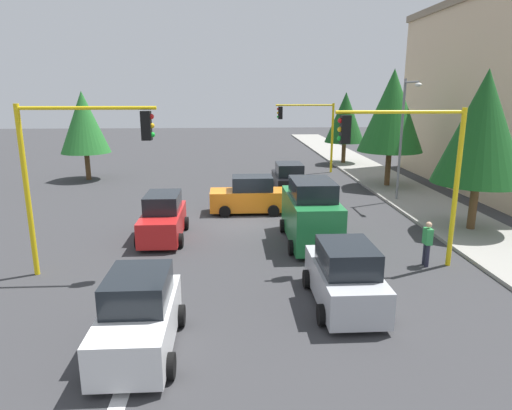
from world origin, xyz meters
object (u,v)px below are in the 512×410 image
at_px(traffic_signal_far_left, 309,124).
at_px(delivery_van_green, 311,214).
at_px(tree_opposite_side, 84,122).
at_px(traffic_signal_near_left, 410,157).
at_px(pedestrian_crossing, 427,242).
at_px(street_lamp_curbside, 405,128).
at_px(tree_roadside_far, 345,118).
at_px(car_silver, 345,277).
at_px(car_white, 139,317).
at_px(car_red, 163,218).
at_px(tree_roadside_mid, 392,111).
at_px(tree_roadside_near, 483,128).
at_px(car_orange, 249,196).
at_px(car_black, 289,180).
at_px(traffic_signal_near_right, 77,157).

distance_m(traffic_signal_far_left, delivery_van_green, 17.53).
xyz_separation_m(traffic_signal_far_left, tree_opposite_side, (2.00, -16.66, 0.31)).
xyz_separation_m(traffic_signal_near_left, delivery_van_green, (-2.89, -2.92, -2.80)).
bearing_deg(traffic_signal_near_left, pedestrian_crossing, 89.67).
bearing_deg(street_lamp_curbside, tree_roadside_far, 178.81).
xyz_separation_m(tree_opposite_side, pedestrian_crossing, (18.01, 17.63, -3.25)).
height_order(delivery_van_green, car_silver, delivery_van_green).
height_order(traffic_signal_far_left, pedestrian_crossing, traffic_signal_far_left).
bearing_deg(delivery_van_green, car_white, -35.59).
xyz_separation_m(street_lamp_curbside, car_silver, (12.55, -6.39, -3.45)).
bearing_deg(traffic_signal_far_left, pedestrian_crossing, 2.78).
distance_m(car_red, pedestrian_crossing, 10.92).
relative_size(tree_roadside_mid, pedestrian_crossing, 4.55).
bearing_deg(tree_roadside_mid, car_red, -53.34).
relative_size(tree_roadside_near, tree_roadside_mid, 0.94).
distance_m(traffic_signal_far_left, car_orange, 13.42).
bearing_deg(tree_roadside_mid, pedestrian_crossing, -13.53).
height_order(tree_roadside_mid, car_black, tree_roadside_mid).
height_order(car_white, car_black, same).
xyz_separation_m(traffic_signal_near_left, traffic_signal_near_right, (0.00, -11.45, 0.10)).
height_order(traffic_signal_far_left, tree_roadside_far, tree_roadside_far).
relative_size(tree_opposite_side, car_white, 1.67).
distance_m(tree_opposite_side, tree_roadside_near, 25.66).
height_order(traffic_signal_far_left, car_orange, traffic_signal_far_left).
bearing_deg(traffic_signal_near_left, car_orange, -146.49).
xyz_separation_m(tree_opposite_side, tree_roadside_near, (14.00, 21.50, 0.62)).
bearing_deg(car_red, traffic_signal_near_left, 67.20).
distance_m(car_black, car_silver, 15.36).
distance_m(traffic_signal_near_right, tree_opposite_side, 18.75).
distance_m(car_red, car_silver, 9.35).
xyz_separation_m(tree_roadside_mid, car_white, (19.08, -12.91, -4.18)).
bearing_deg(delivery_van_green, street_lamp_curbside, 136.37).
relative_size(street_lamp_curbside, delivery_van_green, 1.46).
bearing_deg(tree_roadside_far, street_lamp_curbside, -1.19).
distance_m(tree_opposite_side, car_black, 15.51).
bearing_deg(tree_roadside_far, tree_roadside_near, 2.86).
distance_m(traffic_signal_near_right, pedestrian_crossing, 12.79).
bearing_deg(street_lamp_curbside, traffic_signal_near_right, -57.24).
bearing_deg(car_white, tree_roadside_near, 124.10).
height_order(tree_roadside_near, car_orange, tree_roadside_near).
xyz_separation_m(delivery_van_green, car_orange, (-5.11, -2.38, -0.39)).
relative_size(car_black, pedestrian_crossing, 2.42).
relative_size(tree_roadside_near, car_red, 1.77).
height_order(traffic_signal_far_left, car_white, traffic_signal_far_left).
height_order(car_orange, pedestrian_crossing, car_orange).
bearing_deg(car_black, tree_roadside_far, 151.08).
height_order(street_lamp_curbside, tree_roadside_mid, tree_roadside_mid).
bearing_deg(tree_roadside_mid, traffic_signal_far_left, -144.10).
relative_size(traffic_signal_near_left, pedestrian_crossing, 3.40).
bearing_deg(pedestrian_crossing, car_white, -61.98).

